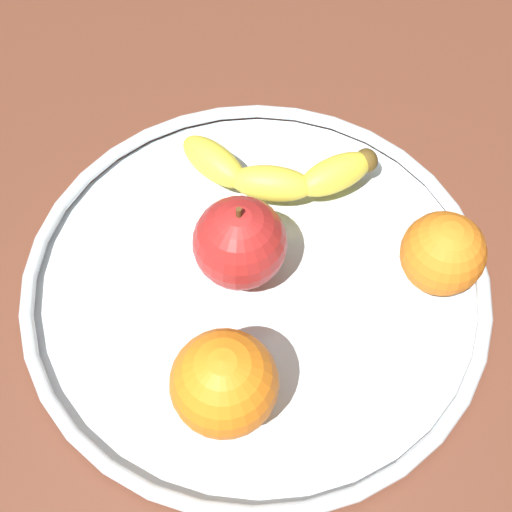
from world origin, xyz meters
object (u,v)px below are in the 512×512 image
Objects in this scene: orange_back_right at (443,254)px; fruit_bowl at (256,280)px; banana at (277,172)px; apple at (240,243)px; orange_center at (224,383)px.

fruit_bowl is at bearing 169.15° from orange_back_right.
apple is at bearing -102.01° from banana.
orange_center is (-7.95, -19.65, 2.32)cm from banana.
fruit_bowl is 4.90cm from apple.
banana is at bearing 67.98° from orange_center.
fruit_bowl is at bearing 67.90° from orange_center.
fruit_bowl is 4.69× the size of apple.
orange_back_right is at bearing -29.15° from banana.
fruit_bowl is at bearing -93.52° from banana.
fruit_bowl is at bearing -40.35° from apple.
apple reaches higher than orange_back_right.
banana is 16.24cm from orange_back_right.
banana is at bearing 68.08° from fruit_bowl.
banana is at bearing 132.45° from orange_back_right.
fruit_bowl is 2.17× the size of banana.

